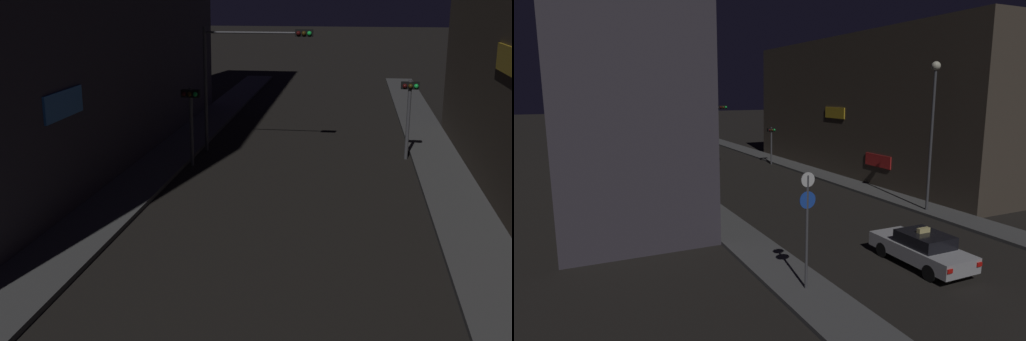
% 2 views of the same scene
% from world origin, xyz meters
% --- Properties ---
extents(sidewalk_left, '(2.21, 62.80, 0.17)m').
position_xyz_m(sidewalk_left, '(-6.08, 29.40, 0.08)').
color(sidewalk_left, '#4C4C4C').
rests_on(sidewalk_left, ground_plane).
extents(sidewalk_right, '(2.21, 62.80, 0.17)m').
position_xyz_m(sidewalk_right, '(6.08, 29.40, 0.08)').
color(sidewalk_right, '#4C4C4C').
rests_on(sidewalk_right, ground_plane).
extents(traffic_light_overhead, '(5.11, 0.41, 5.88)m').
position_xyz_m(traffic_light_overhead, '(-2.84, 33.19, 4.25)').
color(traffic_light_overhead, '#47474C').
rests_on(traffic_light_overhead, ground_plane).
extents(traffic_light_left_kerb, '(0.80, 0.42, 3.46)m').
position_xyz_m(traffic_light_left_kerb, '(-4.72, 30.27, 2.50)').
color(traffic_light_left_kerb, '#47474C').
rests_on(traffic_light_left_kerb, ground_plane).
extents(traffic_light_right_kerb, '(0.80, 0.41, 3.64)m').
position_xyz_m(traffic_light_right_kerb, '(4.72, 32.88, 2.62)').
color(traffic_light_right_kerb, '#47474C').
rests_on(traffic_light_right_kerb, ground_plane).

